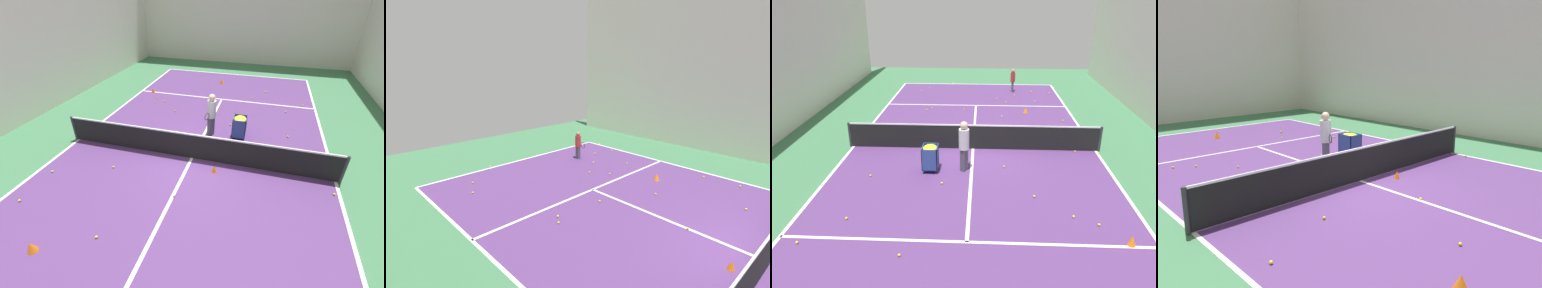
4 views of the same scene
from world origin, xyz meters
TOP-DOWN VIEW (x-y plane):
  - ground_plane at (0.00, 0.00)m, footprint 31.05×31.05m
  - court_playing_area at (0.00, 0.00)m, footprint 9.26×20.75m
  - line_baseline_far at (0.00, 10.37)m, footprint 9.26×0.10m
  - line_sideline_left at (-4.63, 0.00)m, footprint 0.10×20.75m
  - line_sideline_right at (4.63, 0.00)m, footprint 0.10×20.75m
  - line_service_far at (0.00, 5.71)m, footprint 9.26×0.10m
  - line_centre_service at (0.00, 0.00)m, footprint 0.10×11.41m
  - hall_enclosure_right at (7.86, 0.00)m, footprint 0.15×27.35m
  - hall_enclosure_far at (0.00, 13.60)m, footprint 15.56×0.15m
  - tennis_net at (0.00, 0.00)m, footprint 9.56×0.10m
  - coach_at_net at (0.26, 1.82)m, footprint 0.46×0.71m
  - ball_cart at (1.38, 1.90)m, footprint 0.51×0.61m
  - training_cone_0 at (0.91, -0.55)m, footprint 0.17×0.17m
  - training_cone_2 at (-0.47, 8.22)m, footprint 0.28×0.28m
  - training_cone_3 at (-2.46, -4.58)m, footprint 0.24×0.24m
  - tennis_ball_2 at (-1.27, -3.86)m, footprint 0.07×0.07m
  - tennis_ball_5 at (-3.39, 4.87)m, footprint 0.07×0.07m
  - tennis_ball_7 at (4.47, -0.66)m, footprint 0.07×0.07m
  - tennis_ball_8 at (3.28, 2.46)m, footprint 0.07×0.07m
  - tennis_ball_9 at (0.04, -2.01)m, footprint 0.07×0.07m
  - tennis_ball_12 at (3.24, 4.89)m, footprint 0.07×0.07m
  - tennis_ball_13 at (-3.81, 0.15)m, footprint 0.07×0.07m
  - tennis_ball_14 at (-1.89, 3.51)m, footprint 0.07×0.07m
  - tennis_ball_15 at (-4.13, -2.04)m, footprint 0.07×0.07m
  - tennis_ball_17 at (1.53, 6.30)m, footprint 0.07×0.07m
  - tennis_ball_18 at (2.17, 7.41)m, footprint 0.07×0.07m
  - tennis_ball_20 at (-2.81, 4.52)m, footprint 0.07×0.07m
  - tennis_ball_24 at (-4.64, 0.31)m, footprint 0.07×0.07m
  - tennis_ball_28 at (-2.36, -1.27)m, footprint 0.07×0.07m
  - tennis_ball_29 at (2.26, 7.47)m, footprint 0.07×0.07m
  - tennis_ball_30 at (-1.11, 1.58)m, footprint 0.07×0.07m
  - tennis_ball_31 at (4.08, 5.96)m, footprint 0.07×0.07m
  - tennis_ball_32 at (0.91, 2.85)m, footprint 0.07×0.07m
  - tennis_ball_34 at (0.14, 9.45)m, footprint 0.07×0.07m

SIDE VIEW (x-z plane):
  - ground_plane at x=0.00m, z-range 0.00..0.00m
  - court_playing_area at x=0.00m, z-range 0.00..0.00m
  - line_baseline_far at x=0.00m, z-range 0.00..0.01m
  - line_sideline_left at x=-4.63m, z-range 0.00..0.01m
  - line_sideline_right at x=4.63m, z-range 0.00..0.01m
  - line_service_far at x=0.00m, z-range 0.00..0.01m
  - line_centre_service at x=0.00m, z-range 0.00..0.01m
  - tennis_ball_2 at x=-1.27m, z-range 0.00..0.07m
  - tennis_ball_5 at x=-3.39m, z-range 0.00..0.07m
  - tennis_ball_7 at x=4.47m, z-range 0.00..0.07m
  - tennis_ball_8 at x=3.28m, z-range 0.00..0.07m
  - tennis_ball_9 at x=0.04m, z-range 0.00..0.07m
  - tennis_ball_12 at x=3.24m, z-range 0.00..0.07m
  - tennis_ball_13 at x=-3.81m, z-range 0.00..0.07m
  - tennis_ball_14 at x=-1.89m, z-range 0.00..0.07m
  - tennis_ball_15 at x=-4.13m, z-range 0.00..0.07m
  - tennis_ball_17 at x=1.53m, z-range 0.00..0.07m
  - tennis_ball_18 at x=2.17m, z-range 0.00..0.07m
  - tennis_ball_20 at x=-2.81m, z-range 0.00..0.07m
  - tennis_ball_24 at x=-4.64m, z-range 0.00..0.07m
  - tennis_ball_28 at x=-2.36m, z-range 0.00..0.07m
  - tennis_ball_29 at x=2.26m, z-range 0.00..0.07m
  - tennis_ball_30 at x=-1.11m, z-range 0.00..0.07m
  - tennis_ball_31 at x=4.08m, z-range 0.00..0.07m
  - tennis_ball_32 at x=0.91m, z-range 0.00..0.07m
  - tennis_ball_34 at x=0.14m, z-range 0.00..0.07m
  - training_cone_0 at x=0.91m, z-range 0.00..0.23m
  - training_cone_3 at x=-2.46m, z-range 0.00..0.26m
  - training_cone_2 at x=-0.47m, z-range 0.00..0.29m
  - tennis_net at x=0.00m, z-range 0.02..0.99m
  - ball_cart at x=1.38m, z-range 0.18..1.08m
  - coach_at_net at x=0.26m, z-range 0.13..1.86m
  - hall_enclosure_right at x=7.86m, z-range 0.00..8.63m
  - hall_enclosure_far at x=0.00m, z-range 0.00..8.63m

